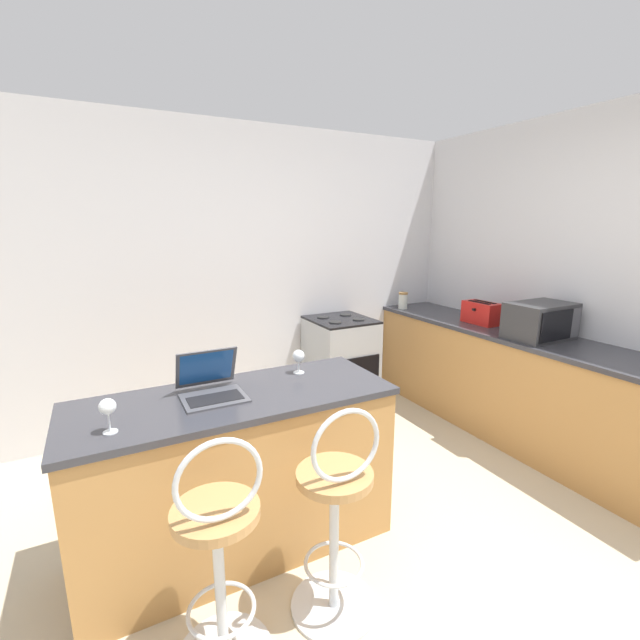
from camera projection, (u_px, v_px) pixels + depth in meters
ground_plane at (432, 601)px, 2.04m from camera, size 20.00×20.00×0.00m
wall_back at (254, 276)px, 3.87m from camera, size 12.00×0.06×2.60m
breakfast_bar at (238, 473)px, 2.30m from camera, size 1.64×0.63×0.89m
counter_right at (515, 385)px, 3.55m from camera, size 0.62×2.95×0.89m
bar_stool_near at (219, 559)px, 1.65m from camera, size 0.40×0.40×1.04m
bar_stool_far at (336, 517)px, 1.89m from camera, size 0.40×0.40×1.04m
laptop at (211, 384)px, 2.19m from camera, size 0.31×0.32×0.23m
microwave at (540, 321)px, 3.26m from camera, size 0.50×0.33×0.28m
toaster at (481, 313)px, 3.78m from camera, size 0.19×0.32×0.19m
stove_range at (340, 364)px, 4.08m from camera, size 0.55×0.60×0.90m
wine_glass_short at (108, 408)px, 1.78m from camera, size 0.07×0.07×0.15m
wine_glass_tall at (299, 357)px, 2.51m from camera, size 0.07×0.07×0.14m
storage_jar at (403, 300)px, 4.43m from camera, size 0.10×0.10×0.17m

